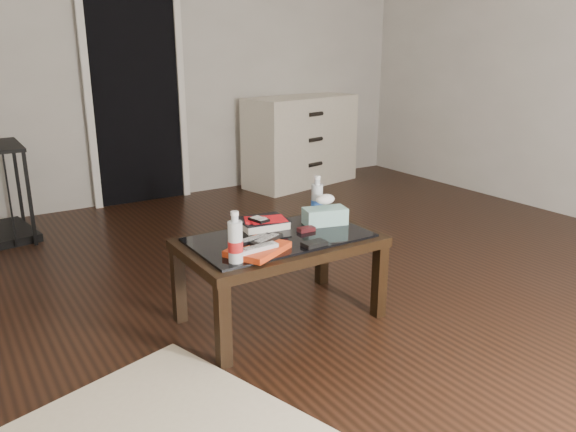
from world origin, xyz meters
The scene contains 17 objects.
ground centered at (0.00, 0.00, 0.00)m, with size 5.00×5.00×0.00m, color black.
room_shell centered at (0.00, 0.00, 1.62)m, with size 5.00×5.00×5.00m.
doorway centered at (-0.40, 2.47, 1.02)m, with size 0.90×0.08×2.07m.
coffee_table centered at (-0.57, -0.24, 0.40)m, with size 1.00×0.60×0.46m.
dresser centered at (1.21, 2.23, 0.45)m, with size 1.27×0.73×0.90m.
magazines centered at (-0.77, -0.37, 0.48)m, with size 0.28×0.21×0.03m, color red.
remote_silver centered at (-0.80, -0.42, 0.50)m, with size 0.20×0.05×0.02m, color silver.
remote_black_front centered at (-0.70, -0.34, 0.50)m, with size 0.20×0.05×0.02m, color black.
remote_black_back centered at (-0.75, -0.31, 0.50)m, with size 0.20×0.05×0.02m, color black.
textbook centered at (-0.56, -0.06, 0.48)m, with size 0.25×0.20×0.05m, color black.
dvd_mailers centered at (-0.57, -0.07, 0.51)m, with size 0.19×0.14×0.01m, color red.
ipod centered at (-0.61, -0.09, 0.52)m, with size 0.06×0.10×0.02m, color black.
flip_phone centered at (-0.41, -0.24, 0.47)m, with size 0.09×0.05×0.02m, color black.
wallet centered at (-0.50, -0.44, 0.47)m, with size 0.12×0.07×0.02m, color black.
water_bottle_left centered at (-0.92, -0.43, 0.58)m, with size 0.07×0.07×0.24m, color silver.
water_bottle_right centered at (-0.21, -0.06, 0.58)m, with size 0.07×0.07×0.24m, color silver.
tissue_box centered at (-0.25, -0.19, 0.51)m, with size 0.23×0.12×0.09m, color #217B77.
Camera 1 is at (-1.99, -2.55, 1.40)m, focal length 35.00 mm.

